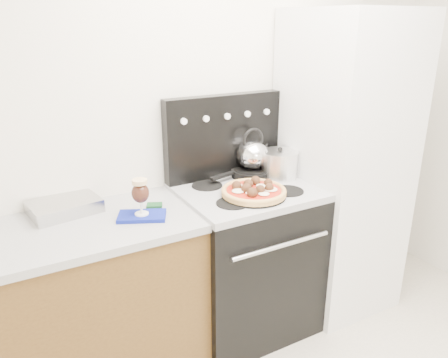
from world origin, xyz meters
TOP-DOWN VIEW (x-y plane):
  - room_shell at (0.00, 0.29)m, footprint 3.52×3.01m
  - base_cabinet at (-1.02, 1.20)m, footprint 1.45×0.60m
  - countertop at (-1.02, 1.20)m, footprint 1.48×0.63m
  - stove_body at (0.08, 1.18)m, footprint 0.76×0.65m
  - cooktop at (0.08, 1.18)m, footprint 0.76×0.65m
  - backguard at (0.08, 1.45)m, footprint 0.76×0.08m
  - fridge at (0.78, 1.15)m, footprint 0.64×0.68m
  - foil_sheet at (-0.89, 1.39)m, footprint 0.37×0.29m
  - oven_mitt at (-0.57, 1.13)m, footprint 0.27×0.22m
  - beer_glass at (-0.57, 1.13)m, footprint 0.09×0.09m
  - pizza_pan at (0.05, 1.06)m, footprint 0.45×0.45m
  - pizza at (0.05, 1.06)m, footprint 0.36×0.36m
  - skillet at (0.22, 1.34)m, footprint 0.31×0.31m
  - tea_kettle at (0.22, 1.34)m, footprint 0.25×0.25m
  - stock_pot at (0.36, 1.24)m, footprint 0.27×0.27m

SIDE VIEW (x-z plane):
  - base_cabinet at x=-1.02m, z-range 0.00..0.86m
  - stove_body at x=0.08m, z-range 0.00..0.88m
  - countertop at x=-1.02m, z-range 0.86..0.90m
  - cooktop at x=0.08m, z-range 0.88..0.92m
  - oven_mitt at x=-0.57m, z-range 0.90..0.92m
  - pizza_pan at x=0.05m, z-range 0.92..0.93m
  - foil_sheet at x=-0.89m, z-range 0.90..0.97m
  - skillet at x=0.22m, z-range 0.92..0.97m
  - fridge at x=0.78m, z-range 0.00..1.90m
  - pizza at x=0.05m, z-range 0.93..0.98m
  - stock_pot at x=0.36m, z-range 0.92..1.08m
  - beer_glass at x=-0.57m, z-range 0.92..1.11m
  - tea_kettle at x=0.22m, z-range 0.97..1.18m
  - backguard at x=0.08m, z-range 0.92..1.42m
  - room_shell at x=0.00m, z-range -0.01..2.51m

